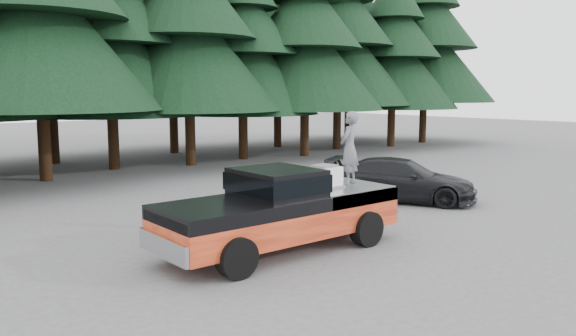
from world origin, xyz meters
TOP-DOWN VIEW (x-y plane):
  - ground at (0.00, 0.00)m, footprint 120.00×120.00m
  - pickup_truck at (0.11, 0.46)m, footprint 6.00×2.04m
  - truck_cab at (0.01, 0.46)m, footprint 1.66×1.90m
  - air_compressor at (1.45, 0.43)m, footprint 0.79×0.68m
  - man_on_bed at (2.30, 0.44)m, footprint 0.78×0.66m
  - parked_car at (6.94, 2.57)m, footprint 4.18×5.24m

SIDE VIEW (x-z plane):
  - ground at x=0.00m, z-range 0.00..0.00m
  - pickup_truck at x=0.11m, z-range 0.00..1.33m
  - parked_car at x=6.94m, z-range 0.00..1.42m
  - air_compressor at x=1.45m, z-range 1.33..1.82m
  - truck_cab at x=0.01m, z-range 1.33..1.92m
  - man_on_bed at x=2.30m, z-range 1.33..3.15m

